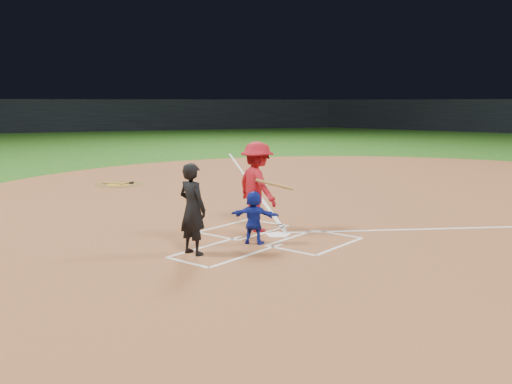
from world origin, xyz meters
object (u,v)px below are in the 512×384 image
Objects in this scene: on_deck_circle at (119,184)px; catcher at (254,217)px; home_plate at (278,235)px; umpire at (192,209)px; batter_at_plate at (257,187)px.

catcher reaches higher than on_deck_circle.
umpire is (-0.34, -2.30, 0.88)m from home_plate.
umpire is at bearing 81.51° from home_plate.
home_plate is 0.29× the size of batter_at_plate.
catcher is at bearing -21.74° from on_deck_circle.
umpire is 2.40m from batter_at_plate.
batter_at_plate is at bearing -80.57° from umpire.
batter_at_plate is at bearing -17.45° from on_deck_circle.
on_deck_circle is at bearing -16.76° from home_plate.
umpire is at bearing -82.65° from batter_at_plate.
umpire is 0.87× the size of batter_at_plate.
catcher is at bearing -54.71° from batter_at_plate.
batter_at_plate reaches higher than on_deck_circle.
batter_at_plate is (-0.31, 2.38, 0.13)m from umpire.
catcher is at bearing 93.47° from home_plate.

